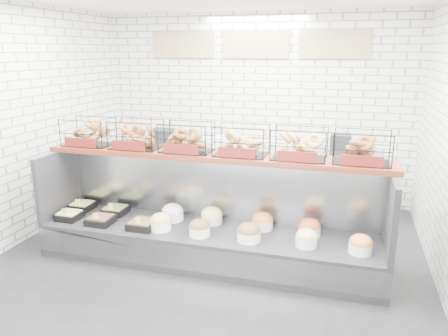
% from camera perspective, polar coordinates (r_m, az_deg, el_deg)
% --- Properties ---
extents(ground, '(5.50, 5.50, 0.00)m').
position_cam_1_polar(ground, '(5.06, -3.10, -13.39)').
color(ground, black).
rests_on(ground, ground).
extents(room_shell, '(5.02, 5.51, 3.01)m').
position_cam_1_polar(room_shell, '(5.03, -1.15, 11.05)').
color(room_shell, silver).
rests_on(room_shell, ground).
extents(display_case, '(4.00, 0.90, 1.20)m').
position_cam_1_polar(display_case, '(5.21, -1.89, -8.48)').
color(display_case, black).
rests_on(display_case, ground).
extents(bagel_shelf, '(4.10, 0.50, 0.40)m').
position_cam_1_polar(bagel_shelf, '(5.05, -1.40, 3.38)').
color(bagel_shelf, '#501B11').
rests_on(bagel_shelf, display_case).
extents(prep_counter, '(4.00, 0.60, 1.20)m').
position_cam_1_polar(prep_counter, '(7.06, 3.27, -0.87)').
color(prep_counter, '#93969B').
rests_on(prep_counter, ground).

